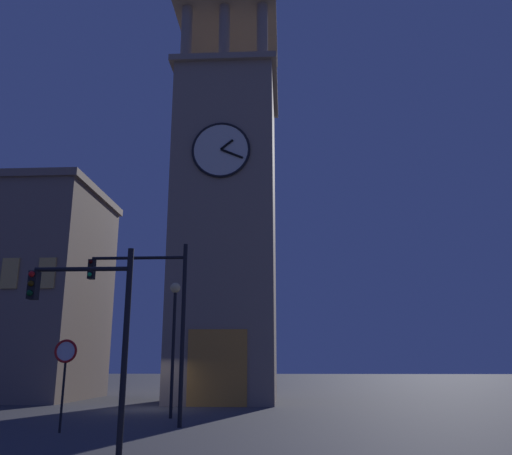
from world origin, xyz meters
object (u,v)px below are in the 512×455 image
clocktower (227,225)px  traffic_signal_mid (154,304)px  traffic_signal_far (93,317)px  no_horn_sign (65,359)px  street_lamp (174,323)px

clocktower → traffic_signal_mid: size_ratio=4.30×
traffic_signal_far → no_horn_sign: (2.37, -4.20, -1.01)m
traffic_signal_mid → street_lamp: 3.27m
clocktower → traffic_signal_far: 20.66m
traffic_signal_mid → traffic_signal_far: traffic_signal_mid is taller
traffic_signal_mid → traffic_signal_far: size_ratio=1.28×
traffic_signal_mid → no_horn_sign: 3.64m
street_lamp → traffic_signal_mid: bearing=88.0°
traffic_signal_mid → traffic_signal_far: 6.03m
clocktower → traffic_signal_far: (1.37, 19.19, -7.53)m
traffic_signal_mid → street_lamp: bearing=-92.0°
street_lamp → no_horn_sign: street_lamp is taller
clocktower → no_horn_sign: bearing=76.0°
clocktower → traffic_signal_far: clocktower is taller
clocktower → street_lamp: size_ratio=5.07×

